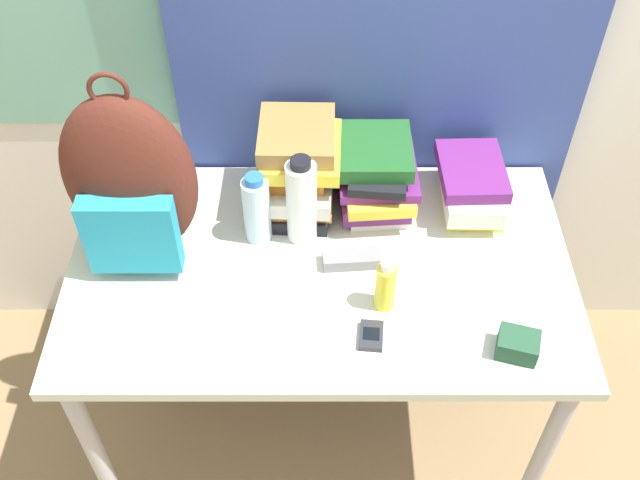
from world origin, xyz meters
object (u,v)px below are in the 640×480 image
(cell_phone, at_px, (371,336))
(sunglasses_case, at_px, (351,259))
(backpack, at_px, (131,184))
(book_stack_center, at_px, (376,174))
(book_stack_right, at_px, (472,186))
(sports_bottle, at_px, (302,201))
(camera_pouch, at_px, (518,345))
(book_stack_left, at_px, (298,168))
(water_bottle, at_px, (257,209))
(sunscreen_bottle, at_px, (385,286))

(cell_phone, relative_size, sunglasses_case, 0.58)
(backpack, relative_size, sunglasses_case, 3.63)
(book_stack_center, relative_size, book_stack_right, 1.11)
(sports_bottle, relative_size, camera_pouch, 2.41)
(backpack, height_order, sunglasses_case, backpack)
(backpack, bearing_deg, book_stack_left, 24.37)
(book_stack_right, relative_size, sports_bottle, 0.99)
(sunglasses_case, relative_size, camera_pouch, 1.36)
(book_stack_right, distance_m, sports_bottle, 0.49)
(water_bottle, xyz_separation_m, sunscreen_bottle, (0.33, -0.24, -0.03))
(sunglasses_case, bearing_deg, book_stack_left, 121.54)
(book_stack_left, bearing_deg, sports_bottle, -84.46)
(book_stack_left, height_order, book_stack_right, book_stack_left)
(book_stack_center, distance_m, sports_bottle, 0.24)
(book_stack_left, bearing_deg, sunscreen_bottle, -59.08)
(backpack, distance_m, sunglasses_case, 0.59)
(backpack, xyz_separation_m, sunglasses_case, (0.55, -0.05, -0.22))
(camera_pouch, bearing_deg, water_bottle, 149.09)
(cell_phone, bearing_deg, backpack, 153.94)
(water_bottle, bearing_deg, sports_bottle, 1.37)
(book_stack_center, distance_m, sunglasses_case, 0.26)
(sunglasses_case, bearing_deg, sports_bottle, 141.68)
(sports_bottle, relative_size, sunscreen_bottle, 1.71)
(water_bottle, bearing_deg, backpack, -170.44)
(book_stack_center, height_order, book_stack_right, book_stack_center)
(book_stack_left, relative_size, water_bottle, 1.32)
(book_stack_left, height_order, sports_bottle, sports_bottle)
(sunscreen_bottle, distance_m, camera_pouch, 0.34)
(book_stack_right, height_order, cell_phone, book_stack_right)
(book_stack_right, distance_m, water_bottle, 0.60)
(book_stack_left, relative_size, sunglasses_case, 1.87)
(sunscreen_bottle, xyz_separation_m, sunglasses_case, (-0.08, 0.14, -0.06))
(cell_phone, relative_size, camera_pouch, 0.79)
(book_stack_right, height_order, water_bottle, water_bottle)
(water_bottle, distance_m, sunglasses_case, 0.28)
(backpack, distance_m, camera_pouch, 1.01)
(book_stack_right, bearing_deg, backpack, -168.70)
(backpack, bearing_deg, book_stack_center, 16.59)
(camera_pouch, bearing_deg, sunglasses_case, 144.05)
(book_stack_right, xyz_separation_m, cell_phone, (-0.30, -0.46, -0.06))
(book_stack_left, xyz_separation_m, sunscreen_bottle, (0.22, -0.37, -0.05))
(book_stack_left, bearing_deg, book_stack_right, -0.72)
(backpack, relative_size, water_bottle, 2.56)
(backpack, distance_m, book_stack_right, 0.92)
(sunscreen_bottle, bearing_deg, sunglasses_case, 119.83)
(backpack, xyz_separation_m, book_stack_right, (0.88, 0.18, -0.17))
(backpack, relative_size, book_stack_center, 1.86)
(cell_phone, height_order, sunglasses_case, sunglasses_case)
(book_stack_right, xyz_separation_m, sports_bottle, (-0.47, -0.12, 0.06))
(book_stack_right, bearing_deg, sunscreen_bottle, -125.66)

